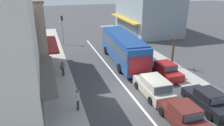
{
  "coord_description": "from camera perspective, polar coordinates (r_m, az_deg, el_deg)",
  "views": [
    {
      "loc": [
        -6.42,
        -15.1,
        9.06
      ],
      "look_at": [
        -0.22,
        4.39,
        1.2
      ],
      "focal_mm": 35.0,
      "sensor_mm": 36.0,
      "label": 1
    }
  ],
  "objects": [
    {
      "name": "city_bus",
      "position": [
        25.07,
        2.86,
        4.36
      ],
      "size": [
        3.14,
        10.97,
        3.23
      ],
      "color": "#1E4C99",
      "rests_on": "ground"
    },
    {
      "name": "ground_plane",
      "position": [
        18.74,
        4.75,
        -7.96
      ],
      "size": [
        140.0,
        140.0,
        0.0
      ],
      "primitive_type": "plane",
      "color": "#3F3F42"
    },
    {
      "name": "parked_hatchback_kerb_third",
      "position": [
        26.55,
        7.39,
        2.51
      ],
      "size": [
        1.9,
        3.74,
        1.54
      ],
      "color": "maroon",
      "rests_on": "ground"
    },
    {
      "name": "pedestrian_browsing_midblock",
      "position": [
        16.05,
        -8.99,
        -9.14
      ],
      "size": [
        0.34,
        0.53,
        1.63
      ],
      "color": "#333338",
      "rests_on": "sidewalk_left"
    },
    {
      "name": "parked_sedan_kerb_front",
      "position": [
        17.9,
        23.78,
        -8.93
      ],
      "size": [
        1.91,
        4.2,
        1.47
      ],
      "color": "black",
      "rests_on": "ground"
    },
    {
      "name": "traffic_light_downstreet",
      "position": [
        32.97,
        -12.87,
        9.65
      ],
      "size": [
        0.33,
        0.24,
        4.2
      ],
      "color": "gray",
      "rests_on": "ground"
    },
    {
      "name": "kerb_right",
      "position": [
        26.18,
        12.41,
        0.4
      ],
      "size": [
        2.8,
        44.0,
        0.12
      ],
      "primitive_type": "cube",
      "color": "#A39E96",
      "rests_on": "ground"
    },
    {
      "name": "wagon_behind_bus_near",
      "position": [
        18.46,
        10.83,
        -6.15
      ],
      "size": [
        1.98,
        4.52,
        1.58
      ],
      "color": "#B7B29E",
      "rests_on": "ground"
    },
    {
      "name": "street_tree_right",
      "position": [
        24.33,
        15.63,
        2.97
      ],
      "size": [
        1.55,
        1.74,
        3.85
      ],
      "color": "brown",
      "rests_on": "ground"
    },
    {
      "name": "lane_centre_line",
      "position": [
        22.09,
        0.84,
        -3.18
      ],
      "size": [
        0.2,
        28.0,
        0.01
      ],
      "primitive_type": "cube",
      "color": "silver",
      "rests_on": "ground"
    },
    {
      "name": "parked_sedan_kerb_second",
      "position": [
        22.22,
        13.61,
        -1.81
      ],
      "size": [
        1.99,
        4.25,
        1.47
      ],
      "color": "maroon",
      "rests_on": "ground"
    },
    {
      "name": "sedan_queue_far_back",
      "position": [
        15.52,
        18.11,
        -12.92
      ],
      "size": [
        1.95,
        4.23,
        1.47
      ],
      "color": "#561E19",
      "rests_on": "ground"
    },
    {
      "name": "sidewalk_left",
      "position": [
        22.94,
        -17.17,
        -3.05
      ],
      "size": [
        5.2,
        44.0,
        0.14
      ],
      "primitive_type": "cube",
      "color": "#A39E96",
      "rests_on": "ground"
    },
    {
      "name": "building_right_far",
      "position": [
        40.07,
        9.29,
        13.72
      ],
      "size": [
        8.92,
        12.28,
        8.32
      ],
      "color": "#84939E",
      "rests_on": "ground"
    },
    {
      "name": "pedestrian_with_handbag_near",
      "position": [
        21.78,
        -12.74,
        -1.05
      ],
      "size": [
        0.49,
        0.61,
        1.63
      ],
      "color": "#333338",
      "rests_on": "sidewalk_left"
    },
    {
      "name": "parked_sedan_kerb_rear",
      "position": [
        31.82,
        3.26,
        5.68
      ],
      "size": [
        1.98,
        4.24,
        1.47
      ],
      "color": "silver",
      "rests_on": "ground"
    },
    {
      "name": "shopfront_mid_block",
      "position": [
        23.92,
        -26.35,
        5.88
      ],
      "size": [
        9.04,
        7.08,
        7.4
      ],
      "color": "gray",
      "rests_on": "ground"
    }
  ]
}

